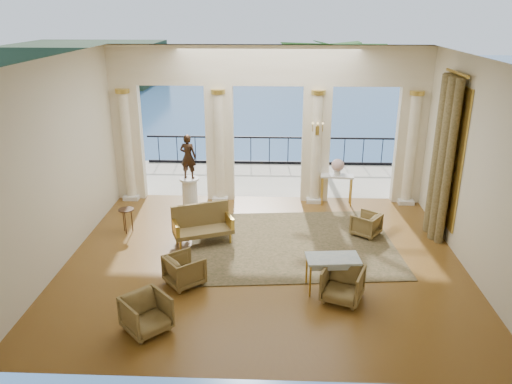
{
  "coord_description": "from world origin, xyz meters",
  "views": [
    {
      "loc": [
        0.26,
        -10.27,
        5.49
      ],
      "look_at": [
        -0.2,
        0.6,
        1.42
      ],
      "focal_mm": 35.0,
      "sensor_mm": 36.0,
      "label": 1
    }
  ],
  "objects_px": {
    "armchair_b": "(343,282)",
    "console_table": "(337,180)",
    "armchair_c": "(366,223)",
    "settee": "(202,224)",
    "game_table": "(333,261)",
    "pedestal": "(190,197)",
    "armchair_a": "(146,312)",
    "side_table": "(126,212)",
    "armchair_d": "(184,269)",
    "statue": "(188,157)"
  },
  "relations": [
    {
      "from": "pedestal",
      "to": "statue",
      "type": "bearing_deg",
      "value": 135.0
    },
    {
      "from": "game_table",
      "to": "pedestal",
      "type": "height_order",
      "value": "pedestal"
    },
    {
      "from": "armchair_b",
      "to": "side_table",
      "type": "xyz_separation_m",
      "value": [
        -5.15,
        2.95,
        0.16
      ]
    },
    {
      "from": "pedestal",
      "to": "statue",
      "type": "distance_m",
      "value": 1.16
    },
    {
      "from": "side_table",
      "to": "game_table",
      "type": "bearing_deg",
      "value": -27.3
    },
    {
      "from": "settee",
      "to": "game_table",
      "type": "height_order",
      "value": "settee"
    },
    {
      "from": "console_table",
      "to": "armchair_d",
      "type": "bearing_deg",
      "value": -122.38
    },
    {
      "from": "armchair_d",
      "to": "game_table",
      "type": "height_order",
      "value": "game_table"
    },
    {
      "from": "armchair_a",
      "to": "armchair_d",
      "type": "bearing_deg",
      "value": 32.17
    },
    {
      "from": "armchair_a",
      "to": "settee",
      "type": "distance_m",
      "value": 3.67
    },
    {
      "from": "armchair_d",
      "to": "armchair_b",
      "type": "bearing_deg",
      "value": -137.53
    },
    {
      "from": "armchair_c",
      "to": "pedestal",
      "type": "distance_m",
      "value": 4.85
    },
    {
      "from": "game_table",
      "to": "pedestal",
      "type": "relative_size",
      "value": 1.07
    },
    {
      "from": "settee",
      "to": "pedestal",
      "type": "bearing_deg",
      "value": 86.97
    },
    {
      "from": "armchair_b",
      "to": "statue",
      "type": "xyz_separation_m",
      "value": [
        -3.73,
        4.25,
        1.28
      ]
    },
    {
      "from": "settee",
      "to": "pedestal",
      "type": "height_order",
      "value": "pedestal"
    },
    {
      "from": "armchair_a",
      "to": "armchair_c",
      "type": "bearing_deg",
      "value": -1.56
    },
    {
      "from": "game_table",
      "to": "pedestal",
      "type": "bearing_deg",
      "value": 127.19
    },
    {
      "from": "pedestal",
      "to": "side_table",
      "type": "bearing_deg",
      "value": -137.46
    },
    {
      "from": "console_table",
      "to": "armchair_b",
      "type": "bearing_deg",
      "value": -89.16
    },
    {
      "from": "pedestal",
      "to": "side_table",
      "type": "xyz_separation_m",
      "value": [
        -1.42,
        -1.3,
        0.04
      ]
    },
    {
      "from": "armchair_a",
      "to": "armchair_d",
      "type": "xyz_separation_m",
      "value": [
        0.4,
        1.62,
        -0.02
      ]
    },
    {
      "from": "armchair_d",
      "to": "statue",
      "type": "distance_m",
      "value": 4.04
    },
    {
      "from": "settee",
      "to": "statue",
      "type": "relative_size",
      "value": 1.27
    },
    {
      "from": "armchair_b",
      "to": "armchair_c",
      "type": "bearing_deg",
      "value": 93.44
    },
    {
      "from": "armchair_a",
      "to": "game_table",
      "type": "bearing_deg",
      "value": -20.09
    },
    {
      "from": "game_table",
      "to": "console_table",
      "type": "relative_size",
      "value": 1.15
    },
    {
      "from": "statue",
      "to": "console_table",
      "type": "relative_size",
      "value": 1.26
    },
    {
      "from": "settee",
      "to": "console_table",
      "type": "relative_size",
      "value": 1.6
    },
    {
      "from": "armchair_b",
      "to": "console_table",
      "type": "distance_m",
      "value": 5.17
    },
    {
      "from": "armchair_d",
      "to": "armchair_a",
      "type": "bearing_deg",
      "value": 126.92
    },
    {
      "from": "statue",
      "to": "console_table",
      "type": "xyz_separation_m",
      "value": [
        4.16,
        0.89,
        -0.92
      ]
    },
    {
      "from": "armchair_a",
      "to": "game_table",
      "type": "distance_m",
      "value": 3.79
    },
    {
      "from": "game_table",
      "to": "statue",
      "type": "xyz_separation_m",
      "value": [
        -3.56,
        3.87,
        1.01
      ]
    },
    {
      "from": "console_table",
      "to": "game_table",
      "type": "bearing_deg",
      "value": -91.56
    },
    {
      "from": "console_table",
      "to": "side_table",
      "type": "relative_size",
      "value": 1.52
    },
    {
      "from": "pedestal",
      "to": "statue",
      "type": "relative_size",
      "value": 0.85
    },
    {
      "from": "armchair_b",
      "to": "armchair_c",
      "type": "relative_size",
      "value": 1.2
    },
    {
      "from": "armchair_c",
      "to": "console_table",
      "type": "xyz_separation_m",
      "value": [
        -0.53,
        2.1,
        0.42
      ]
    },
    {
      "from": "armchair_b",
      "to": "statue",
      "type": "bearing_deg",
      "value": 152.19
    },
    {
      "from": "armchair_b",
      "to": "armchair_d",
      "type": "bearing_deg",
      "value": -167.31
    },
    {
      "from": "armchair_c",
      "to": "settee",
      "type": "xyz_separation_m",
      "value": [
        -4.09,
        -0.55,
        0.15
      ]
    },
    {
      "from": "armchair_d",
      "to": "side_table",
      "type": "distance_m",
      "value": 3.15
    },
    {
      "from": "armchair_b",
      "to": "statue",
      "type": "relative_size",
      "value": 0.63
    },
    {
      "from": "armchair_d",
      "to": "settee",
      "type": "height_order",
      "value": "settee"
    },
    {
      "from": "settee",
      "to": "side_table",
      "type": "distance_m",
      "value": 2.07
    },
    {
      "from": "armchair_c",
      "to": "armchair_b",
      "type": "bearing_deg",
      "value": 19.15
    },
    {
      "from": "armchair_a",
      "to": "game_table",
      "type": "relative_size",
      "value": 0.67
    },
    {
      "from": "armchair_a",
      "to": "statue",
      "type": "distance_m",
      "value": 5.56
    },
    {
      "from": "armchair_a",
      "to": "pedestal",
      "type": "distance_m",
      "value": 5.41
    }
  ]
}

